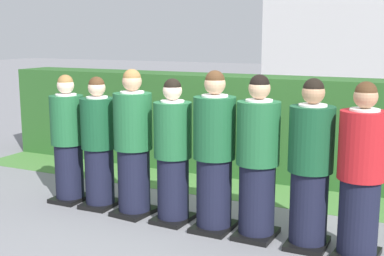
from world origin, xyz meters
TOP-DOWN VIEW (x-y plane):
  - ground_plane at (0.00, 0.00)m, footprint 60.00×60.00m
  - student_front_row_0 at (-1.70, 0.07)m, footprint 0.40×0.49m
  - student_front_row_1 at (-1.24, 0.06)m, footprint 0.40×0.45m
  - student_front_row_2 at (-0.73, 0.01)m, footprint 0.43×0.50m
  - student_front_row_3 at (-0.23, 0.00)m, footprint 0.40×0.50m
  - student_front_row_4 at (0.27, -0.02)m, footprint 0.43×0.52m
  - student_front_row_5 at (0.73, -0.02)m, footprint 0.42×0.48m
  - student_front_row_6 at (1.25, -0.03)m, footprint 0.42×0.51m
  - student_in_red_blazer at (1.71, -0.09)m, footprint 0.42×0.49m
  - hedge at (0.00, 2.18)m, footprint 8.30×0.70m
  - lawn_strip at (0.00, 1.38)m, footprint 8.30×0.90m

SIDE VIEW (x-z plane):
  - ground_plane at x=0.00m, z-range 0.00..0.00m
  - lawn_strip at x=0.00m, z-range 0.00..0.01m
  - hedge at x=0.00m, z-range 0.00..1.43m
  - student_front_row_1 at x=-1.24m, z-range -0.04..1.50m
  - student_front_row_0 at x=-1.70m, z-range -0.04..1.50m
  - student_front_row_3 at x=-0.23m, z-range -0.04..1.52m
  - student_in_red_blazer at x=1.71m, z-range -0.04..1.57m
  - student_front_row_6 at x=1.25m, z-range -0.04..1.58m
  - student_front_row_5 at x=0.73m, z-range -0.04..1.59m
  - student_front_row_2 at x=-0.73m, z-range -0.04..1.60m
  - student_front_row_4 at x=0.27m, z-range -0.04..1.62m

